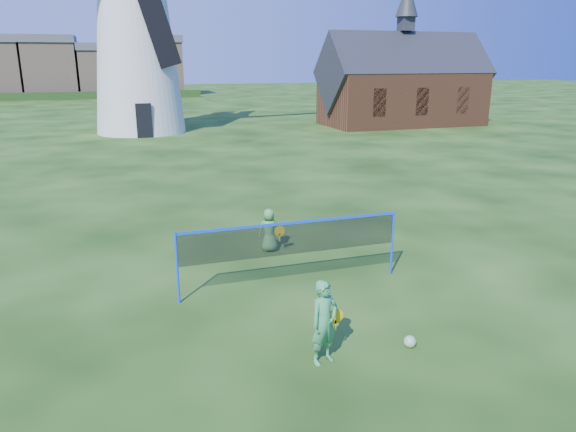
% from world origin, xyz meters
% --- Properties ---
extents(ground, '(220.00, 220.00, 0.00)m').
position_xyz_m(ground, '(0.00, 0.00, 0.00)').
color(ground, black).
rests_on(ground, ground).
extents(windmill, '(14.89, 6.12, 19.26)m').
position_xyz_m(windmill, '(-1.29, 28.95, 6.44)').
color(windmill, silver).
rests_on(windmill, ground).
extents(chapel, '(12.65, 6.14, 10.70)m').
position_xyz_m(chapel, '(18.58, 27.34, 3.01)').
color(chapel, brown).
rests_on(chapel, ground).
extents(badminton_net, '(5.05, 0.05, 1.55)m').
position_xyz_m(badminton_net, '(0.08, -0.10, 1.14)').
color(badminton_net, blue).
rests_on(badminton_net, ground).
extents(player_girl, '(0.73, 0.51, 1.47)m').
position_xyz_m(player_girl, '(-0.39, -3.19, 0.73)').
color(player_girl, '#3D9858').
rests_on(player_girl, ground).
extents(player_boy, '(0.65, 0.43, 1.17)m').
position_xyz_m(player_boy, '(0.30, 2.37, 0.58)').
color(player_boy, '#4D9447').
rests_on(player_boy, ground).
extents(play_ball, '(0.22, 0.22, 0.22)m').
position_xyz_m(play_ball, '(1.24, -3.23, 0.11)').
color(play_ball, green).
rests_on(play_ball, ground).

